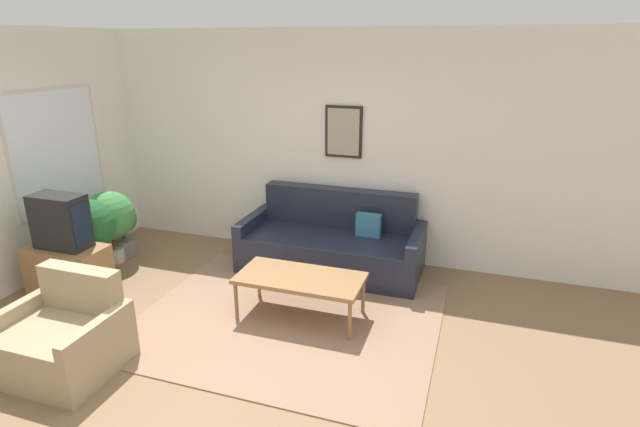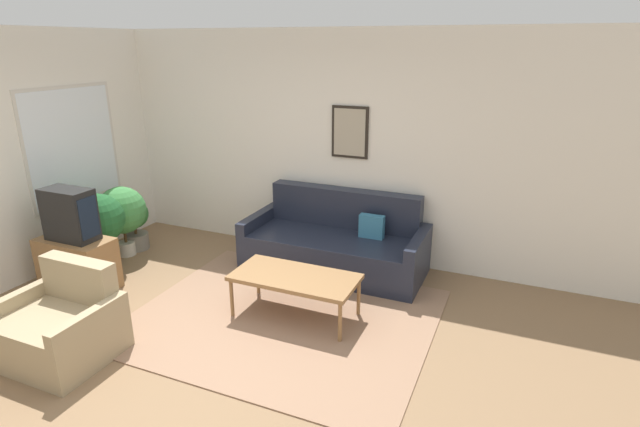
# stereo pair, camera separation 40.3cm
# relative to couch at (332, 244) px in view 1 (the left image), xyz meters

# --- Properties ---
(ground_plane) EXTENTS (16.00, 16.00, 0.00)m
(ground_plane) POSITION_rel_couch_xyz_m (-0.42, -2.21, -0.30)
(ground_plane) COLOR #846647
(area_rug) EXTENTS (2.82, 2.35, 0.01)m
(area_rug) POSITION_rel_couch_xyz_m (-0.05, -1.25, -0.30)
(area_rug) COLOR #937056
(area_rug) RESTS_ON ground_plane
(wall_back) EXTENTS (8.00, 0.09, 2.70)m
(wall_back) POSITION_rel_couch_xyz_m (-0.41, 0.46, 1.05)
(wall_back) COLOR white
(wall_back) RESTS_ON ground_plane
(couch) EXTENTS (2.07, 0.90, 0.90)m
(couch) POSITION_rel_couch_xyz_m (0.00, 0.00, 0.00)
(couch) COLOR #1E2333
(couch) RESTS_ON ground_plane
(coffee_table) EXTENTS (1.20, 0.59, 0.43)m
(coffee_table) POSITION_rel_couch_xyz_m (0.04, -1.16, 0.10)
(coffee_table) COLOR olive
(coffee_table) RESTS_ON ground_plane
(tv_stand) EXTENTS (0.81, 0.42, 0.57)m
(tv_stand) POSITION_rel_couch_xyz_m (-2.38, -1.54, -0.02)
(tv_stand) COLOR olive
(tv_stand) RESTS_ON ground_plane
(tv) EXTENTS (0.54, 0.28, 0.55)m
(tv) POSITION_rel_couch_xyz_m (-2.38, -1.54, 0.54)
(tv) COLOR black
(tv) RESTS_ON tv_stand
(armchair) EXTENTS (0.90, 0.76, 0.78)m
(armchair) POSITION_rel_couch_xyz_m (-1.51, -2.51, -0.04)
(armchair) COLOR tan
(armchair) RESTS_ON ground_plane
(potted_plant_tall) EXTENTS (0.58, 0.58, 0.93)m
(potted_plant_tall) POSITION_rel_couch_xyz_m (-2.47, -1.10, 0.31)
(potted_plant_tall) COLOR beige
(potted_plant_tall) RESTS_ON ground_plane
(potted_plant_by_window) EXTENTS (0.37, 0.37, 0.66)m
(potted_plant_by_window) POSITION_rel_couch_xyz_m (-2.58, -0.46, 0.07)
(potted_plant_by_window) COLOR slate
(potted_plant_by_window) RESTS_ON ground_plane
(potted_plant_small) EXTENTS (0.58, 0.58, 0.88)m
(potted_plant_small) POSITION_rel_couch_xyz_m (-2.56, -0.66, 0.27)
(potted_plant_small) COLOR beige
(potted_plant_small) RESTS_ON ground_plane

